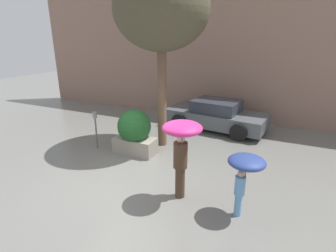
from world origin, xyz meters
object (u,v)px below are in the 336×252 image
Objects in this scene: person_adult at (182,141)px; street_tree at (161,10)px; person_child at (245,168)px; parking_meter at (95,123)px; parked_car_near at (216,115)px; planter_box at (134,132)px.

street_tree is at bearing 179.66° from person_adult.
person_child reaches higher than parking_meter.
person_adult is 1.49× the size of parking_meter.
parked_car_near is at bearing 152.64° from person_adult.
parked_car_near is at bearing 63.39° from planter_box.
person_adult is at bearing -22.68° from parking_meter.
parking_meter is at bearing -146.41° from person_adult.
planter_box is 4.10m from person_child.
planter_box is 3.77m from street_tree.
planter_box is 1.13× the size of parking_meter.
person_child is at bearing 56.10° from person_adult.
parking_meter is at bearing -146.22° from street_tree.
street_tree is at bearing 159.94° from parked_car_near.
street_tree reaches higher than person_adult.
street_tree reaches higher than planter_box.
street_tree reaches higher than parking_meter.
planter_box is 0.76× the size of person_adult.
parking_meter is (-5.04, 1.53, -0.19)m from person_child.
person_child is at bearing -16.94° from parking_meter.
person_adult reaches higher than parking_meter.
person_adult is 1.40× the size of person_child.
parked_car_near is at bearing 62.96° from street_tree.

